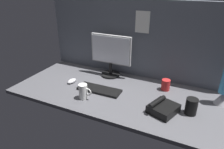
{
  "coord_description": "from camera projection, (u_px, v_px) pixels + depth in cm",
  "views": [
    {
      "loc": [
        56.32,
        -137.02,
        85.33
      ],
      "look_at": [
        -8.73,
        0.0,
        14.0
      ],
      "focal_mm": 32.56,
      "sensor_mm": 36.0,
      "label": 1
    }
  ],
  "objects": [
    {
      "name": "mouse",
      "position": [
        72.0,
        81.0,
        1.84
      ],
      "size": [
        6.46,
        10.07,
        3.4
      ],
      "primitive_type": "ellipsoid",
      "rotation": [
        0.0,
        0.0,
        -0.09
      ],
      "color": "silver",
      "rests_on": "ground_plane"
    },
    {
      "name": "cubicle_wall_back",
      "position": [
        138.0,
        39.0,
        1.86
      ],
      "size": [
        180.0,
        5.5,
        70.74
      ],
      "color": "#565B66",
      "rests_on": "ground_plane"
    },
    {
      "name": "keyboard",
      "position": [
        99.0,
        90.0,
        1.71
      ],
      "size": [
        37.22,
        13.65,
        2.0
      ],
      "primitive_type": "cube",
      "rotation": [
        0.0,
        0.0,
        0.02
      ],
      "color": "black",
      "rests_on": "ground_plane"
    },
    {
      "name": "desk_phone",
      "position": [
        163.0,
        108.0,
        1.43
      ],
      "size": [
        22.43,
        23.63,
        8.8
      ],
      "color": "black",
      "rests_on": "ground_plane"
    },
    {
      "name": "mug_black_travel",
      "position": [
        191.0,
        106.0,
        1.4
      ],
      "size": [
        8.08,
        8.08,
        11.89
      ],
      "color": "black",
      "rests_on": "ground_plane"
    },
    {
      "name": "mug_red_plastic",
      "position": [
        166.0,
        85.0,
        1.71
      ],
      "size": [
        7.16,
        7.16,
        9.38
      ],
      "color": "red",
      "rests_on": "ground_plane"
    },
    {
      "name": "mug_ceramic_white",
      "position": [
        83.0,
        92.0,
        1.58
      ],
      "size": [
        10.82,
        6.82,
        12.27
      ],
      "color": "white",
      "rests_on": "ground_plane"
    },
    {
      "name": "monitor",
      "position": [
        111.0,
        54.0,
        1.9
      ],
      "size": [
        39.67,
        18.0,
        39.91
      ],
      "color": "black",
      "rests_on": "ground_plane"
    },
    {
      "name": "ground_plane",
      "position": [
        121.0,
        93.0,
        1.71
      ],
      "size": [
        180.0,
        80.0,
        3.0
      ],
      "primitive_type": "cube",
      "color": "#515156"
    }
  ]
}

